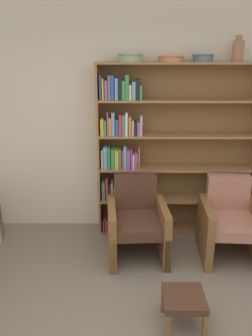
{
  "coord_description": "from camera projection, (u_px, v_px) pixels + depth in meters",
  "views": [
    {
      "loc": [
        -0.15,
        -1.66,
        2.11
      ],
      "look_at": [
        -0.17,
        1.86,
        0.95
      ],
      "focal_mm": 35.0,
      "sensor_mm": 36.0,
      "label": 1
    }
  ],
  "objects": [
    {
      "name": "vase_tall",
      "position": [
        238.0,
        50.0,
        3.59
      ],
      "size": [
        0.13,
        0.13,
        0.28
      ],
      "color": "#A36647",
      "rests_on": "bookshelf"
    },
    {
      "name": "bowl_stoneware",
      "position": [
        130.0,
        57.0,
        3.62
      ],
      "size": [
        0.28,
        0.28,
        0.09
      ],
      "color": "gray",
      "rests_on": "bookshelf"
    },
    {
      "name": "bowl_brass",
      "position": [
        203.0,
        57.0,
        3.62
      ],
      "size": [
        0.24,
        0.24,
        0.09
      ],
      "color": "slate",
      "rests_on": "bookshelf"
    },
    {
      "name": "wall_back",
      "position": [
        140.0,
        123.0,
        4.04
      ],
      "size": [
        12.0,
        0.06,
        2.75
      ],
      "color": "beige",
      "rests_on": "ground"
    },
    {
      "name": "footstool",
      "position": [
        184.0,
        301.0,
        2.68
      ],
      "size": [
        0.34,
        0.34,
        0.29
      ],
      "color": "brown",
      "rests_on": "ground"
    },
    {
      "name": "bookshelf",
      "position": [
        163.0,
        150.0,
        3.97
      ],
      "size": [
        1.97,
        0.3,
        2.09
      ],
      "color": "olive",
      "rests_on": "ground"
    },
    {
      "name": "armchair_cushioned",
      "position": [
        230.0,
        223.0,
        3.64
      ],
      "size": [
        0.68,
        0.72,
        0.88
      ],
      "rotation": [
        0.0,
        0.0,
        3.08
      ],
      "color": "brown",
      "rests_on": "ground"
    },
    {
      "name": "bowl_slate",
      "position": [
        171.0,
        58.0,
        3.62
      ],
      "size": [
        0.29,
        0.29,
        0.07
      ],
      "color": "#C67547",
      "rests_on": "bookshelf"
    },
    {
      "name": "armchair_leather",
      "position": [
        137.0,
        222.0,
        3.65
      ],
      "size": [
        0.69,
        0.72,
        0.88
      ],
      "rotation": [
        0.0,
        0.0,
        3.21
      ],
      "color": "brown",
      "rests_on": "ground"
    }
  ]
}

